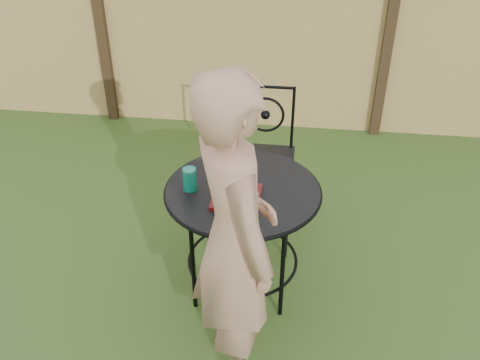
% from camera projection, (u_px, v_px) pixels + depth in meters
% --- Properties ---
extents(ground, '(60.00, 60.00, 0.00)m').
position_uv_depth(ground, '(201.00, 275.00, 3.54)').
color(ground, '#224215').
rests_on(ground, ground).
extents(fence, '(8.00, 0.12, 1.90)m').
position_uv_depth(fence, '(242.00, 29.00, 4.83)').
color(fence, '#E3BD70').
rests_on(fence, ground).
extents(patio_table, '(0.92, 0.92, 0.72)m').
position_uv_depth(patio_table, '(243.00, 208.00, 3.18)').
color(patio_table, black).
rests_on(patio_table, ground).
extents(patio_chair, '(0.46, 0.46, 0.95)m').
position_uv_depth(patio_chair, '(263.00, 151.00, 3.90)').
color(patio_chair, black).
rests_on(patio_chair, ground).
extents(diner, '(0.65, 0.75, 1.72)m').
position_uv_depth(diner, '(235.00, 240.00, 2.51)').
color(diner, tan).
rests_on(diner, ground).
extents(salad_plate, '(0.27, 0.27, 0.02)m').
position_uv_depth(salad_plate, '(236.00, 197.00, 3.01)').
color(salad_plate, '#470A0B').
rests_on(salad_plate, patio_table).
extents(salad, '(0.21, 0.21, 0.08)m').
position_uv_depth(salad, '(236.00, 189.00, 2.98)').
color(salad, '#235614').
rests_on(salad, salad_plate).
extents(fork, '(0.01, 0.01, 0.18)m').
position_uv_depth(fork, '(238.00, 170.00, 2.91)').
color(fork, silver).
rests_on(fork, salad).
extents(drinking_glass, '(0.08, 0.08, 0.14)m').
position_uv_depth(drinking_glass, '(190.00, 179.00, 3.06)').
color(drinking_glass, '#0B8769').
rests_on(drinking_glass, patio_table).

